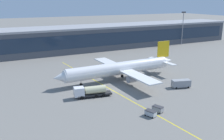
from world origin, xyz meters
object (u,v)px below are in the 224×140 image
object	(u,v)px
main_airliner	(120,68)
fuel_tanker	(90,91)
baggage_cart_1	(158,109)
lavatory_truck	(181,83)
baggage_cart_0	(151,113)

from	to	relation	value
main_airliner	fuel_tanker	bearing A→B (deg)	-145.48
main_airliner	fuel_tanker	world-z (taller)	main_airliner
fuel_tanker	baggage_cart_1	world-z (taller)	fuel_tanker
fuel_tanker	lavatory_truck	world-z (taller)	fuel_tanker
main_airliner	fuel_tanker	size ratio (longest dim) A/B	4.24
fuel_tanker	lavatory_truck	xyz separation A→B (m)	(28.89, -5.45, -0.32)
fuel_tanker	baggage_cart_0	world-z (taller)	fuel_tanker
main_airliner	lavatory_truck	bearing A→B (deg)	-49.46
fuel_tanker	lavatory_truck	distance (m)	29.40
fuel_tanker	baggage_cart_0	size ratio (longest dim) A/B	3.65
main_airliner	baggage_cart_0	world-z (taller)	main_airliner
baggage_cart_0	baggage_cart_1	bearing A→B (deg)	21.43
main_airliner	baggage_cart_1	distance (m)	27.69
lavatory_truck	baggage_cart_1	size ratio (longest dim) A/B	2.05
main_airliner	baggage_cart_0	size ratio (longest dim) A/B	15.49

